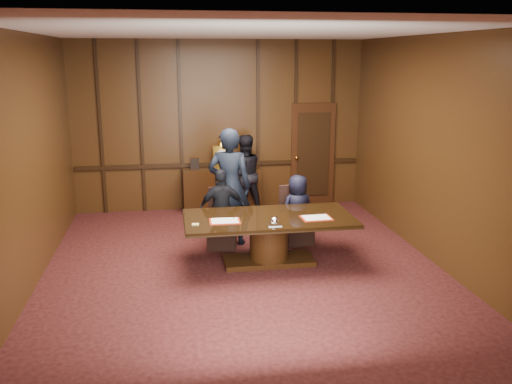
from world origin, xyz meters
TOP-DOWN VIEW (x-y plane):
  - room at (0.07, 0.14)m, footprint 7.00×7.04m
  - sideboard at (0.00, 3.26)m, footprint 1.60×0.45m
  - conference_table at (0.42, 0.15)m, footprint 2.62×1.32m
  - folder_left at (-0.28, 0.01)m, footprint 0.47×0.34m
  - folder_right at (1.12, -0.05)m, footprint 0.47×0.35m
  - inkstand at (0.42, -0.30)m, footprint 0.20×0.14m
  - notepad at (-0.72, -0.08)m, footprint 0.10×0.08m
  - chair_left at (-0.22, 1.03)m, footprint 0.55×0.55m
  - chair_right at (1.07, 1.03)m, footprint 0.56×0.56m
  - signatory_left at (-0.23, 0.95)m, footprint 0.83×0.42m
  - signatory_right at (1.07, 0.95)m, footprint 0.67×0.52m
  - witness_left at (-0.07, 1.19)m, footprint 0.84×0.66m
  - witness_right at (0.44, 3.01)m, footprint 0.91×0.78m

SIDE VIEW (x-z plane):
  - chair_left at x=-0.22m, z-range -0.20..0.79m
  - chair_right at x=1.07m, z-range -0.20..0.79m
  - sideboard at x=0.00m, z-range -0.28..1.26m
  - conference_table at x=0.42m, z-range 0.13..0.89m
  - signatory_right at x=1.07m, z-range 0.00..1.22m
  - signatory_left at x=-0.23m, z-range 0.00..1.37m
  - notepad at x=-0.72m, z-range 0.76..0.77m
  - folder_left at x=-0.28m, z-range 0.76..0.78m
  - folder_right at x=1.12m, z-range 0.76..0.78m
  - witness_right at x=0.44m, z-range 0.00..1.63m
  - inkstand at x=0.42m, z-range 0.76..0.87m
  - witness_left at x=-0.07m, z-range 0.00..2.02m
  - room at x=0.07m, z-range -0.03..3.47m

